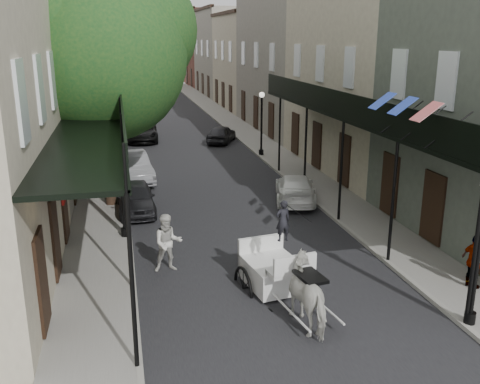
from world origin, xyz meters
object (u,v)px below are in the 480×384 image
lamppost_left (122,184)px  pedestrian_sidewalk_right (475,262)px  pedestrian_walking (168,243)px  car_left_mid (132,167)px  tree_far (112,54)px  car_left_near (136,198)px  lamppost_right_near (479,251)px  car_right_near (295,188)px  car_left_far (142,132)px  car_right_far (221,134)px  pedestrian_sidewalk_left (118,149)px  horse (312,294)px  lamppost_right_far (262,123)px  carriage (268,247)px  tree_near (111,48)px

lamppost_left → pedestrian_sidewalk_right: size_ratio=2.36×
pedestrian_walking → car_left_mid: pedestrian_walking is taller
tree_far → car_left_near: bearing=-87.6°
lamppost_left → pedestrian_walking: bearing=-67.2°
lamppost_right_near → car_right_near: (-0.88, 11.00, -1.46)m
lamppost_right_near → car_left_far: 27.38m
lamppost_left → car_left_near: lamppost_left is taller
car_right_far → car_right_near: bearing=117.4°
pedestrian_sidewalk_left → pedestrian_sidewalk_right: (9.63, -17.55, -0.11)m
pedestrian_sidewalk_right → car_right_near: 9.53m
lamppost_right_near → horse: 4.10m
pedestrian_sidewalk_right → car_right_far: (-2.78, 23.08, -0.31)m
lamppost_right_far → car_right_near: bearing=-95.6°
car_left_far → car_right_near: car_left_far is taller
car_right_near → carriage: bearing=81.5°
pedestrian_sidewalk_right → car_left_mid: (-8.98, 14.28, -0.19)m
tree_near → pedestrian_sidewalk_left: size_ratio=5.35×
lamppost_right_far → horse: (-3.79, -19.00, -1.21)m
pedestrian_walking → pedestrian_sidewalk_right: bearing=-24.0°
tree_near → lamppost_left: 6.10m
tree_near → horse: 13.31m
pedestrian_sidewalk_right → car_left_mid: 16.87m
pedestrian_sidewalk_left → tree_near: bearing=47.8°
carriage → car_left_near: bearing=106.4°
car_left_far → car_right_far: bearing=-15.9°
pedestrian_sidewalk_right → car_left_near: pedestrian_sidewalk_right is taller
pedestrian_sidewalk_right → car_left_far: bearing=12.1°
lamppost_right_near → pedestrian_sidewalk_right: size_ratio=2.36×
lamppost_right_far → car_left_near: lamppost_right_far is taller
tree_near → tree_far: 14.02m
car_left_mid → tree_near: bearing=-107.5°
carriage → pedestrian_sidewalk_left: 16.23m
tree_far → car_left_near: size_ratio=2.35×
pedestrian_walking → car_left_far: bearing=87.1°
lamppost_left → car_left_far: 18.62m
pedestrian_walking → car_left_near: (-0.76, 6.00, -0.29)m
car_left_far → car_right_far: size_ratio=1.27×
tree_far → car_left_mid: size_ratio=1.97×
tree_near → pedestrian_walking: tree_near is taller
pedestrian_walking → pedestrian_sidewalk_left: bearing=93.4°
horse → pedestrian_walking: pedestrian_walking is taller
lamppost_left → car_left_near: (0.50, 3.00, -1.43)m
lamppost_right_far → pedestrian_sidewalk_left: bearing=-175.0°
pedestrian_sidewalk_left → car_left_near: (0.65, -8.26, -0.40)m
tree_far → lamppost_left: bearing=-89.5°
lamppost_right_near → pedestrian_walking: (-6.94, 5.00, -1.14)m
tree_far → car_right_far: tree_far is taller
carriage → car_left_mid: (-3.51, 12.42, -0.37)m
horse → carriage: size_ratio=0.71×
lamppost_right_near → horse: lamppost_right_near is taller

